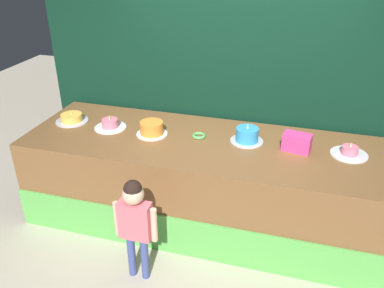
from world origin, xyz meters
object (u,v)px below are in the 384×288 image
at_px(donut, 199,136).
at_px(cake_center_left, 152,129).
at_px(pink_box, 297,142).
at_px(cake_right, 349,152).
at_px(cake_center_right, 247,135).
at_px(cake_left, 110,124).
at_px(cake_far_left, 72,118).
at_px(child_figure, 135,217).

distance_m(donut, cake_center_left, 0.49).
bearing_deg(pink_box, cake_right, 5.89).
bearing_deg(cake_center_left, pink_box, 2.25).
bearing_deg(cake_center_left, donut, 8.76).
height_order(pink_box, cake_center_right, cake_center_right).
height_order(donut, cake_left, cake_left).
relative_size(donut, cake_left, 0.41).
xyz_separation_m(pink_box, cake_center_left, (-1.45, -0.06, -0.02)).
xyz_separation_m(donut, cake_center_right, (0.48, 0.04, 0.05)).
bearing_deg(cake_center_right, cake_left, -176.43).
bearing_deg(cake_center_left, cake_left, 177.34).
relative_size(donut, cake_right, 0.41).
bearing_deg(cake_center_right, pink_box, -6.62).
bearing_deg(cake_far_left, cake_left, -4.11).
xyz_separation_m(cake_center_right, cake_right, (0.96, -0.01, -0.04)).
bearing_deg(cake_far_left, child_figure, -41.43).
height_order(pink_box, donut, pink_box).
relative_size(child_figure, pink_box, 3.94).
height_order(cake_left, cake_right, cake_left).
distance_m(cake_far_left, cake_center_left, 0.97).
xyz_separation_m(donut, cake_left, (-0.96, -0.05, 0.03)).
bearing_deg(cake_right, cake_center_right, 179.63).
xyz_separation_m(donut, cake_right, (1.45, 0.03, 0.02)).
xyz_separation_m(child_figure, cake_center_right, (0.75, 1.10, 0.35)).
height_order(cake_far_left, cake_center_left, cake_center_left).
xyz_separation_m(child_figure, cake_far_left, (-1.18, 1.04, 0.32)).
height_order(pink_box, cake_far_left, pink_box).
bearing_deg(donut, cake_far_left, -179.32).
relative_size(pink_box, cake_center_right, 0.79).
relative_size(donut, cake_center_left, 0.43).
distance_m(cake_left, cake_right, 2.41).
bearing_deg(cake_far_left, cake_center_left, -3.39).
xyz_separation_m(cake_far_left, cake_left, (0.48, -0.03, 0.00)).
relative_size(child_figure, cake_left, 3.02).
distance_m(cake_far_left, cake_center_right, 1.93).
height_order(child_figure, cake_far_left, cake_far_left).
bearing_deg(cake_left, cake_right, 2.00).
height_order(donut, cake_center_left, cake_center_left).
bearing_deg(child_figure, cake_center_left, 102.38).
distance_m(child_figure, donut, 1.13).
bearing_deg(cake_right, cake_far_left, -179.02).
bearing_deg(pink_box, cake_center_left, -177.75).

